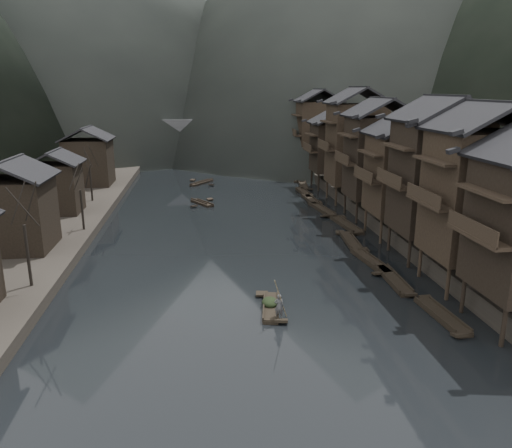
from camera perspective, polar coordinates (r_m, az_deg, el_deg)
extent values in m
plane|color=black|center=(39.25, -0.43, -7.59)|extent=(300.00, 300.00, 0.00)
cube|color=#2D2823|center=(86.50, 20.34, 4.78)|extent=(40.00, 200.00, 1.80)
cylinder|color=black|center=(34.24, 26.45, -10.49)|extent=(0.30, 0.30, 2.90)
cylinder|color=black|center=(37.96, 22.58, -7.53)|extent=(0.30, 0.30, 2.90)
cylinder|color=black|center=(39.34, 26.12, -7.15)|extent=(0.30, 0.30, 2.90)
cube|color=black|center=(33.96, 24.04, -1.25)|extent=(1.20, 5.70, 0.25)
cylinder|color=black|center=(39.74, 21.08, -6.36)|extent=(0.30, 0.30, 2.90)
cylinder|color=black|center=(43.76, 18.24, -4.12)|extent=(0.30, 0.30, 2.90)
cylinder|color=black|center=(41.06, 24.50, -6.04)|extent=(0.30, 0.30, 2.90)
cylinder|color=black|center=(44.96, 21.43, -3.90)|extent=(0.30, 0.30, 2.90)
cube|color=black|center=(41.59, 24.18, 3.04)|extent=(7.00, 6.00, 9.60)
cube|color=black|center=(39.81, 19.14, 2.33)|extent=(1.20, 5.70, 0.25)
cylinder|color=black|center=(45.65, 17.11, -3.22)|extent=(0.30, 0.30, 2.90)
cylinder|color=black|center=(49.87, 14.96, -1.50)|extent=(0.30, 0.30, 2.90)
cylinder|color=black|center=(46.81, 20.21, -3.04)|extent=(0.30, 0.30, 2.90)
cylinder|color=black|center=(50.93, 17.84, -1.38)|extent=(0.30, 0.30, 2.90)
cube|color=black|center=(47.60, 20.01, 5.04)|extent=(7.00, 6.00, 9.89)
cube|color=black|center=(46.05, 15.47, 4.47)|extent=(1.20, 5.70, 0.25)
cylinder|color=black|center=(51.84, 14.09, -0.81)|extent=(0.30, 0.30, 2.90)
cylinder|color=black|center=(56.19, 12.41, 0.54)|extent=(0.30, 0.30, 2.90)
cylinder|color=black|center=(52.86, 16.89, -0.70)|extent=(0.30, 0.30, 2.90)
cylinder|color=black|center=(57.13, 15.03, 0.61)|extent=(0.30, 0.30, 2.90)
cube|color=black|center=(54.01, 16.68, 5.45)|extent=(7.00, 6.00, 8.06)
cube|color=black|center=(52.64, 12.62, 5.04)|extent=(1.20, 5.70, 0.25)
cylinder|color=black|center=(59.13, 11.43, 1.32)|extent=(0.30, 0.30, 2.90)
cylinder|color=black|center=(63.58, 10.13, 2.37)|extent=(0.30, 0.30, 2.90)
cylinder|color=black|center=(60.02, 13.93, 1.38)|extent=(0.30, 0.30, 2.90)
cylinder|color=black|center=(64.42, 12.48, 2.41)|extent=(0.30, 0.30, 2.90)
cube|color=black|center=(61.26, 13.83, 7.40)|extent=(7.00, 6.00, 9.44)
cube|color=black|center=(60.07, 10.19, 7.00)|extent=(1.20, 5.70, 0.25)
cylinder|color=black|center=(67.52, 9.13, 3.16)|extent=(0.30, 0.30, 2.90)
cylinder|color=black|center=(72.06, 8.12, 3.97)|extent=(0.30, 0.30, 2.90)
cylinder|color=black|center=(68.31, 11.36, 3.20)|extent=(0.30, 0.30, 2.90)
cylinder|color=black|center=(72.79, 10.22, 3.99)|extent=(0.30, 0.30, 2.90)
cube|color=black|center=(69.64, 11.32, 8.95)|extent=(7.00, 6.00, 10.64)
cube|color=black|center=(68.60, 8.08, 8.55)|extent=(1.20, 5.70, 0.25)
cylinder|color=black|center=(77.01, 7.16, 4.73)|extent=(0.30, 0.30, 2.90)
cylinder|color=black|center=(81.61, 6.38, 5.35)|extent=(0.30, 0.30, 2.90)
cylinder|color=black|center=(77.70, 9.14, 4.75)|extent=(0.30, 0.30, 2.90)
cylinder|color=black|center=(82.26, 8.25, 5.36)|extent=(0.30, 0.30, 2.90)
cube|color=black|center=(79.35, 9.08, 8.62)|extent=(7.00, 6.00, 7.39)
cube|color=black|center=(78.42, 6.22, 8.37)|extent=(1.20, 5.70, 0.25)
cylinder|color=black|center=(88.54, 5.35, 6.15)|extent=(0.30, 0.30, 2.90)
cylinder|color=black|center=(93.19, 4.75, 6.62)|extent=(0.30, 0.30, 2.90)
cylinder|color=black|center=(89.14, 7.09, 6.17)|extent=(0.30, 0.30, 2.90)
cylinder|color=black|center=(93.76, 6.41, 6.63)|extent=(0.30, 0.30, 2.90)
cube|color=black|center=(90.77, 7.09, 10.44)|extent=(7.00, 6.00, 10.32)
cube|color=black|center=(89.97, 4.56, 10.13)|extent=(1.20, 5.70, 0.25)
cube|color=black|center=(50.08, -25.80, 1.28)|extent=(6.00, 6.00, 6.50)
cube|color=black|center=(63.24, -21.75, 4.03)|extent=(5.00, 5.00, 5.80)
cube|color=black|center=(80.44, -18.55, 6.89)|extent=(6.50, 6.50, 6.80)
cylinder|color=black|center=(40.57, -25.19, -2.98)|extent=(0.24, 0.24, 4.73)
cylinder|color=black|center=(54.94, -20.23, 1.75)|extent=(0.24, 0.24, 4.19)
cylinder|color=black|center=(68.47, -17.56, 4.62)|extent=(0.24, 0.24, 4.45)
cube|color=black|center=(37.03, 20.44, -9.83)|extent=(1.48, 5.90, 0.30)
cube|color=black|center=(36.95, 20.47, -9.58)|extent=(1.52, 5.79, 0.10)
cube|color=black|center=(39.33, 18.89, -7.97)|extent=(0.98, 0.78, 0.32)
cube|color=black|center=(34.68, 22.27, -11.52)|extent=(0.98, 0.78, 0.32)
cube|color=black|center=(42.40, 15.40, -6.17)|extent=(1.29, 6.51, 0.30)
cube|color=black|center=(42.34, 15.42, -5.94)|extent=(1.35, 6.38, 0.10)
cube|color=black|center=(45.02, 13.86, -4.60)|extent=(0.96, 0.83, 0.34)
cube|color=black|center=(39.74, 17.18, -7.57)|extent=(0.96, 0.83, 0.34)
cube|color=black|center=(46.22, 12.96, -4.20)|extent=(1.89, 6.56, 0.30)
cube|color=black|center=(46.17, 12.98, -3.99)|extent=(1.93, 6.44, 0.10)
cube|color=black|center=(49.06, 12.22, -2.84)|extent=(1.03, 0.91, 0.34)
cube|color=black|center=(43.33, 13.82, -5.39)|extent=(1.03, 0.91, 0.34)
cube|color=black|center=(51.78, 10.74, -1.96)|extent=(1.57, 6.36, 0.30)
cube|color=black|center=(51.72, 10.75, -1.77)|extent=(1.61, 6.24, 0.10)
cube|color=black|center=(54.44, 9.60, -0.89)|extent=(0.99, 0.84, 0.33)
cube|color=black|center=(49.07, 12.02, -2.82)|extent=(0.99, 0.84, 0.33)
cube|color=black|center=(57.66, 10.28, -0.16)|extent=(1.97, 7.27, 0.30)
cube|color=black|center=(57.61, 10.29, 0.02)|extent=(2.01, 7.14, 0.10)
cube|color=black|center=(60.91, 9.76, 0.84)|extent=(1.04, 0.99, 0.36)
cube|color=black|center=(54.35, 10.89, -0.98)|extent=(1.04, 0.99, 0.36)
cube|color=black|center=(64.78, 7.50, 1.67)|extent=(2.03, 7.58, 0.30)
cube|color=black|center=(64.74, 7.51, 1.82)|extent=(2.07, 7.43, 0.10)
cube|color=black|center=(68.23, 7.16, 2.50)|extent=(1.04, 1.03, 0.36)
cube|color=black|center=(61.28, 7.89, 1.00)|extent=(1.04, 1.03, 0.36)
cube|color=black|center=(70.29, 6.21, 2.79)|extent=(1.33, 6.08, 0.30)
cube|color=black|center=(70.25, 6.22, 2.93)|extent=(1.38, 5.96, 0.10)
cube|color=black|center=(73.05, 5.81, 3.39)|extent=(0.96, 0.78, 0.33)
cube|color=black|center=(67.48, 6.66, 2.37)|extent=(0.96, 0.78, 0.33)
cube|color=black|center=(74.69, 5.52, 3.55)|extent=(1.36, 6.75, 0.30)
cube|color=black|center=(74.65, 5.52, 3.68)|extent=(1.41, 6.62, 0.10)
cube|color=black|center=(77.77, 5.12, 4.13)|extent=(0.97, 0.86, 0.34)
cube|color=black|center=(71.55, 5.95, 3.13)|extent=(0.97, 0.86, 0.34)
cube|color=black|center=(80.60, 5.41, 4.42)|extent=(1.98, 7.13, 0.30)
cube|color=black|center=(80.56, 5.41, 4.54)|extent=(2.02, 7.00, 0.10)
cube|color=black|center=(83.72, 4.66, 4.94)|extent=(1.04, 0.98, 0.35)
cube|color=black|center=(77.44, 6.22, 4.05)|extent=(1.04, 0.98, 0.35)
cube|color=black|center=(86.37, 4.70, 5.17)|extent=(1.18, 6.89, 0.30)
cube|color=black|center=(86.34, 4.70, 5.28)|extent=(1.23, 6.76, 0.10)
cube|color=black|center=(89.54, 4.27, 5.63)|extent=(0.94, 0.86, 0.35)
cube|color=black|center=(83.17, 5.17, 4.86)|extent=(0.94, 0.86, 0.35)
cube|color=black|center=(93.34, 2.87, 5.96)|extent=(1.35, 6.14, 0.30)
cube|color=black|center=(93.31, 2.87, 6.07)|extent=(1.40, 6.02, 0.10)
cube|color=black|center=(96.19, 2.66, 6.32)|extent=(0.97, 0.79, 0.33)
cube|color=black|center=(90.45, 3.09, 5.74)|extent=(0.97, 0.79, 0.33)
cube|color=black|center=(99.71, 3.16, 6.55)|extent=(1.72, 6.65, 0.30)
cube|color=black|center=(99.68, 3.16, 6.66)|extent=(1.76, 6.52, 0.10)
cube|color=black|center=(102.80, 3.04, 6.90)|extent=(1.01, 0.89, 0.34)
cube|color=black|center=(96.58, 3.29, 6.35)|extent=(1.01, 0.89, 0.34)
cube|color=black|center=(68.22, -6.18, 2.40)|extent=(3.18, 4.55, 0.30)
cube|color=black|center=(68.18, -6.18, 2.55)|extent=(3.17, 4.49, 0.10)
cube|color=black|center=(70.10, -5.29, 2.89)|extent=(1.03, 0.93, 0.29)
cube|color=black|center=(66.30, -7.12, 2.12)|extent=(1.03, 0.93, 0.29)
cube|color=black|center=(83.04, -6.23, 4.72)|extent=(3.97, 5.24, 0.30)
cube|color=black|center=(83.01, -6.23, 4.84)|extent=(3.95, 5.17, 0.10)
cube|color=black|center=(85.23, -7.26, 5.05)|extent=(1.10, 1.05, 0.32)
cube|color=black|center=(80.83, -5.15, 4.56)|extent=(1.10, 1.05, 0.32)
cube|color=black|center=(94.23, -0.93, 6.06)|extent=(3.42, 5.38, 0.30)
cube|color=black|center=(94.20, -0.93, 6.17)|extent=(3.42, 5.30, 0.10)
cube|color=black|center=(96.65, -0.35, 6.38)|extent=(1.07, 1.00, 0.31)
cube|color=black|center=(91.78, -1.55, 5.90)|extent=(1.07, 1.00, 0.31)
cube|color=#4C4C4F|center=(108.33, -4.55, 10.98)|extent=(40.00, 6.00, 1.60)
cube|color=#4C4C4F|center=(105.55, -4.51, 11.58)|extent=(40.00, 0.50, 1.00)
cube|color=#4C4C4F|center=(110.93, -4.61, 11.75)|extent=(40.00, 0.50, 1.00)
cube|color=#4C4C4F|center=(109.11, -11.95, 8.62)|extent=(3.20, 6.00, 6.40)
cube|color=#4C4C4F|center=(108.64, -6.90, 8.81)|extent=(3.20, 6.00, 6.40)
cube|color=#4C4C4F|center=(108.95, -2.11, 8.93)|extent=(3.20, 6.00, 6.40)
cube|color=#4C4C4F|center=(110.08, 2.89, 8.98)|extent=(3.20, 6.00, 6.40)
cube|color=black|center=(36.05, 1.71, -9.50)|extent=(1.79, 4.96, 0.30)
cube|color=black|center=(35.98, 1.72, -9.24)|extent=(1.82, 4.87, 0.10)
cube|color=black|center=(38.04, 0.68, -7.89)|extent=(0.98, 0.74, 0.30)
cube|color=black|center=(33.99, 2.88, -10.87)|extent=(0.98, 0.74, 0.30)
ellipsoid|color=black|center=(36.00, 1.61, -8.43)|extent=(1.16, 1.52, 0.70)
imported|color=#4F4F51|center=(33.97, 2.65, -8.99)|extent=(0.69, 0.51, 1.74)
cylinder|color=#8C7A51|center=(32.92, 3.05, -4.38)|extent=(1.39, 1.87, 4.03)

